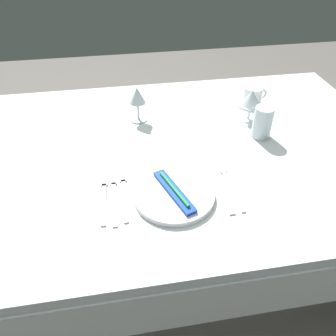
% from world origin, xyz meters
% --- Properties ---
extents(ground_plane, '(6.00, 6.00, 0.00)m').
position_xyz_m(ground_plane, '(0.00, 0.00, 0.00)').
color(ground_plane, slate).
extents(dining_table, '(1.80, 1.11, 0.74)m').
position_xyz_m(dining_table, '(0.00, 0.00, 0.66)').
color(dining_table, white).
rests_on(dining_table, ground).
extents(dinner_plate, '(0.25, 0.25, 0.02)m').
position_xyz_m(dinner_plate, '(0.00, -0.26, 0.75)').
color(dinner_plate, white).
rests_on(dinner_plate, dining_table).
extents(toothbrush_package, '(0.10, 0.21, 0.02)m').
position_xyz_m(toothbrush_package, '(0.00, -0.26, 0.77)').
color(toothbrush_package, blue).
rests_on(toothbrush_package, dinner_plate).
extents(fork_outer, '(0.02, 0.22, 0.00)m').
position_xyz_m(fork_outer, '(-0.15, -0.22, 0.74)').
color(fork_outer, beige).
rests_on(fork_outer, dining_table).
extents(fork_inner, '(0.02, 0.22, 0.00)m').
position_xyz_m(fork_inner, '(-0.18, -0.23, 0.74)').
color(fork_inner, beige).
rests_on(fork_inner, dining_table).
extents(fork_salad, '(0.03, 0.21, 0.00)m').
position_xyz_m(fork_salad, '(-0.21, -0.23, 0.74)').
color(fork_salad, beige).
rests_on(fork_salad, dining_table).
extents(dinner_knife, '(0.02, 0.23, 0.00)m').
position_xyz_m(dinner_knife, '(0.16, -0.25, 0.74)').
color(dinner_knife, beige).
rests_on(dinner_knife, dining_table).
extents(spoon_soup, '(0.03, 0.22, 0.01)m').
position_xyz_m(spoon_soup, '(0.19, -0.22, 0.74)').
color(spoon_soup, beige).
rests_on(spoon_soup, dining_table).
extents(saucer_left, '(0.13, 0.13, 0.01)m').
position_xyz_m(saucer_left, '(0.45, 0.27, 0.74)').
color(saucer_left, white).
rests_on(saucer_left, dining_table).
extents(coffee_cup_left, '(0.10, 0.08, 0.07)m').
position_xyz_m(coffee_cup_left, '(0.45, 0.27, 0.79)').
color(coffee_cup_left, white).
rests_on(coffee_cup_left, saucer_left).
extents(wine_glass_centre, '(0.07, 0.07, 0.13)m').
position_xyz_m(wine_glass_centre, '(0.39, 0.15, 0.84)').
color(wine_glass_centre, silver).
rests_on(wine_glass_centre, dining_table).
extents(wine_glass_left, '(0.07, 0.07, 0.15)m').
position_xyz_m(wine_glass_left, '(-0.06, 0.22, 0.84)').
color(wine_glass_left, silver).
rests_on(wine_glass_left, dining_table).
extents(drink_tumbler, '(0.07, 0.07, 0.12)m').
position_xyz_m(drink_tumbler, '(0.39, 0.02, 0.79)').
color(drink_tumbler, silver).
rests_on(drink_tumbler, dining_table).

